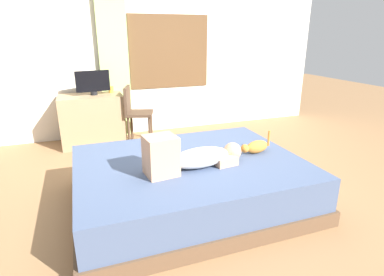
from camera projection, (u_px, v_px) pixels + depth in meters
ground_plane at (193, 196)px, 3.20m from camera, size 16.00×16.00×0.00m
back_wall_with_window at (140, 43)px, 4.92m from camera, size 6.40×0.14×2.90m
bed at (189, 182)px, 3.02m from camera, size 2.15×1.67×0.45m
person_lying at (191, 156)px, 2.74m from camera, size 0.94×0.35×0.34m
cat at (256, 147)px, 3.10m from camera, size 0.36×0.15×0.21m
desk at (93, 120)px, 4.63m from camera, size 0.90×0.56×0.74m
tv_monitor at (93, 82)px, 4.47m from camera, size 0.48×0.10×0.35m
cup at (111, 89)px, 4.69m from camera, size 0.07×0.07×0.10m
chair_by_desk at (135, 110)px, 4.61m from camera, size 0.48×0.48×0.86m
curtain_left at (114, 62)px, 4.75m from camera, size 0.44×0.06×2.36m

